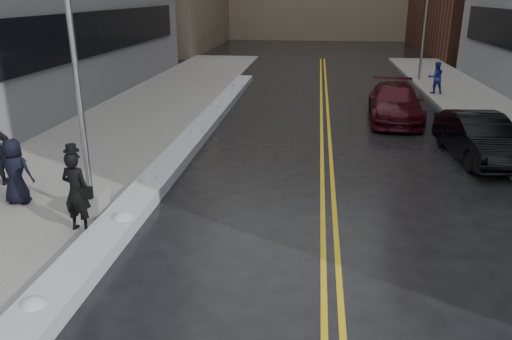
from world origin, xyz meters
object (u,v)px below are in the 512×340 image
(fire_hydrant, at_px, (505,130))
(pedestrian_c, at_px, (15,172))
(lamppost, at_px, (82,120))
(car_maroon, at_px, (395,103))
(car_black, at_px, (479,138))
(traffic_signal, at_px, (425,26))
(pedestrian_fedora, at_px, (77,192))
(pedestrian_east, at_px, (436,77))

(fire_hydrant, xyz_separation_m, pedestrian_c, (-14.48, -7.55, 0.46))
(lamppost, xyz_separation_m, car_maroon, (8.81, 11.37, -1.76))
(car_maroon, bearing_deg, car_black, -65.91)
(pedestrian_c, bearing_deg, fire_hydrant, -154.54)
(lamppost, distance_m, pedestrian_c, 2.70)
(fire_hydrant, bearing_deg, car_black, -127.86)
(car_black, bearing_deg, lamppost, -156.51)
(pedestrian_c, distance_m, car_maroon, 15.50)
(lamppost, distance_m, traffic_signal, 24.98)
(lamppost, bearing_deg, fire_hydrant, 33.04)
(lamppost, height_order, pedestrian_c, lamppost)
(fire_hydrant, height_order, car_black, car_black)
(lamppost, relative_size, pedestrian_fedora, 4.03)
(pedestrian_east, height_order, car_black, pedestrian_east)
(traffic_signal, height_order, car_black, traffic_signal)
(pedestrian_east, distance_m, car_maroon, 6.63)
(lamppost, xyz_separation_m, car_black, (10.80, 6.07, -1.77))
(lamppost, bearing_deg, pedestrian_fedora, -83.32)
(car_maroon, bearing_deg, pedestrian_fedora, -121.95)
(car_maroon, bearing_deg, fire_hydrant, -40.50)
(car_black, bearing_deg, pedestrian_fedora, -152.94)
(lamppost, distance_m, car_black, 12.51)
(traffic_signal, relative_size, car_maroon, 1.12)
(fire_hydrant, xyz_separation_m, pedestrian_east, (-0.54, 9.31, 0.45))
(pedestrian_east, height_order, car_maroon, pedestrian_east)
(pedestrian_east, bearing_deg, car_black, 77.75)
(fire_hydrant, distance_m, car_maroon, 4.86)
(car_black, height_order, car_maroon, car_maroon)
(pedestrian_fedora, height_order, car_black, pedestrian_fedora)
(traffic_signal, distance_m, pedestrian_fedora, 25.78)
(fire_hydrant, relative_size, pedestrian_c, 0.42)
(traffic_signal, height_order, pedestrian_fedora, traffic_signal)
(pedestrian_c, xyz_separation_m, pedestrian_east, (13.94, 16.86, -0.01))
(fire_hydrant, relative_size, pedestrian_east, 0.43)
(pedestrian_c, relative_size, car_black, 0.37)
(fire_hydrant, relative_size, pedestrian_fedora, 0.39)
(pedestrian_c, bearing_deg, pedestrian_east, -131.65)
(traffic_signal, xyz_separation_m, pedestrian_east, (-0.04, -4.69, -2.41))
(lamppost, relative_size, pedestrian_east, 4.50)
(traffic_signal, bearing_deg, pedestrian_east, -90.53)
(traffic_signal, distance_m, pedestrian_east, 5.27)
(pedestrian_fedora, relative_size, pedestrian_east, 1.12)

